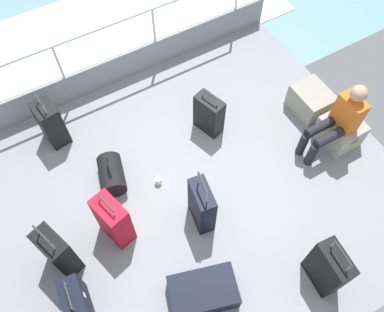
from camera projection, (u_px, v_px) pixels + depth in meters
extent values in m
cube|color=gray|center=(189.00, 195.00, 4.96)|extent=(4.40, 5.20, 0.06)
cube|color=gray|center=(114.00, 70.00, 5.71)|extent=(0.06, 5.20, 0.45)
cylinder|color=silver|center=(63.00, 75.00, 5.29)|extent=(0.04, 0.04, 1.00)
cylinder|color=silver|center=(155.00, 38.00, 5.65)|extent=(0.04, 0.04, 1.00)
cylinder|color=silver|center=(236.00, 6.00, 6.01)|extent=(0.04, 0.04, 1.00)
cylinder|color=silver|center=(104.00, 27.00, 5.04)|extent=(0.04, 4.16, 0.04)
cube|color=white|center=(85.00, 40.00, 6.83)|extent=(2.40, 7.28, 0.01)
cube|color=gray|center=(311.00, 101.00, 5.46)|extent=(0.53, 0.44, 0.38)
torus|color=tan|center=(299.00, 84.00, 5.51)|extent=(0.02, 0.12, 0.12)
torus|color=tan|center=(325.00, 111.00, 5.27)|extent=(0.02, 0.12, 0.12)
cube|color=#9E9989|center=(340.00, 131.00, 5.19)|extent=(0.49, 0.46, 0.39)
torus|color=tan|center=(329.00, 114.00, 5.23)|extent=(0.02, 0.12, 0.12)
torus|color=tan|center=(355.00, 142.00, 5.01)|extent=(0.02, 0.12, 0.12)
cube|color=orange|center=(348.00, 113.00, 4.80)|extent=(0.34, 0.20, 0.48)
sphere|color=tan|center=(359.00, 93.00, 4.49)|extent=(0.20, 0.20, 0.20)
cylinder|color=black|center=(329.00, 138.00, 4.86)|extent=(0.12, 0.40, 0.12)
cylinder|color=black|center=(311.00, 154.00, 5.00)|extent=(0.11, 0.11, 0.39)
cylinder|color=black|center=(320.00, 127.00, 4.94)|extent=(0.12, 0.40, 0.12)
cylinder|color=black|center=(303.00, 144.00, 5.08)|extent=(0.11, 0.11, 0.39)
cube|color=black|center=(203.00, 292.00, 4.19)|extent=(0.62, 0.81, 0.27)
cube|color=silver|center=(236.00, 283.00, 4.19)|extent=(0.05, 0.02, 0.08)
cube|color=#B70C1E|center=(113.00, 220.00, 4.37)|extent=(0.45, 0.33, 0.71)
cylinder|color=#A5A8AD|center=(99.00, 198.00, 4.07)|extent=(0.02, 0.02, 0.10)
cylinder|color=#A5A8AD|center=(114.00, 213.00, 3.98)|extent=(0.02, 0.02, 0.10)
cylinder|color=#2D2D2D|center=(106.00, 203.00, 3.98)|extent=(0.26, 0.09, 0.02)
cube|color=silver|center=(119.00, 206.00, 4.25)|extent=(0.05, 0.02, 0.08)
cube|color=black|center=(202.00, 206.00, 4.47)|extent=(0.43, 0.25, 0.70)
cylinder|color=#A5A8AD|center=(198.00, 178.00, 4.13)|extent=(0.02, 0.02, 0.22)
cylinder|color=#A5A8AD|center=(207.00, 198.00, 4.01)|extent=(0.02, 0.02, 0.22)
cylinder|color=#2D2D2D|center=(203.00, 183.00, 3.98)|extent=(0.26, 0.06, 0.02)
cube|color=green|center=(210.00, 200.00, 4.41)|extent=(0.05, 0.01, 0.08)
cube|color=black|center=(58.00, 252.00, 4.19)|extent=(0.45, 0.34, 0.70)
cylinder|color=#A5A8AD|center=(37.00, 230.00, 3.85)|extent=(0.02, 0.02, 0.19)
cylinder|color=#A5A8AD|center=(52.00, 246.00, 3.77)|extent=(0.02, 0.02, 0.19)
cylinder|color=#2D2D2D|center=(41.00, 234.00, 3.73)|extent=(0.25, 0.10, 0.02)
cube|color=white|center=(64.00, 241.00, 4.15)|extent=(0.05, 0.02, 0.08)
cube|color=black|center=(51.00, 124.00, 5.08)|extent=(0.38, 0.30, 0.66)
cylinder|color=#A5A8AD|center=(36.00, 98.00, 4.77)|extent=(0.02, 0.02, 0.18)
cylinder|color=#A5A8AD|center=(44.00, 108.00, 4.68)|extent=(0.02, 0.02, 0.18)
cylinder|color=#2D2D2D|center=(38.00, 98.00, 4.65)|extent=(0.23, 0.05, 0.02)
cube|color=white|center=(58.00, 114.00, 5.05)|extent=(0.05, 0.01, 0.08)
cube|color=black|center=(77.00, 302.00, 4.02)|extent=(0.44, 0.25, 0.50)
cylinder|color=#A5A8AD|center=(66.00, 284.00, 3.83)|extent=(0.02, 0.02, 0.10)
cylinder|color=#A5A8AD|center=(73.00, 309.00, 3.71)|extent=(0.02, 0.02, 0.10)
cylinder|color=#2D2D2D|center=(68.00, 295.00, 3.72)|extent=(0.27, 0.05, 0.02)
cube|color=white|center=(85.00, 295.00, 3.94)|extent=(0.05, 0.01, 0.08)
cube|color=black|center=(209.00, 114.00, 5.21)|extent=(0.43, 0.31, 0.59)
cylinder|color=#A5A8AD|center=(203.00, 92.00, 4.95)|extent=(0.02, 0.02, 0.11)
cylinder|color=#A5A8AD|center=(217.00, 102.00, 4.87)|extent=(0.02, 0.02, 0.11)
cylinder|color=#2D2D2D|center=(210.00, 94.00, 4.86)|extent=(0.25, 0.09, 0.02)
cube|color=green|center=(214.00, 106.00, 5.17)|extent=(0.05, 0.02, 0.08)
cube|color=black|center=(328.00, 268.00, 4.11)|extent=(0.44, 0.25, 0.70)
cylinder|color=#A5A8AD|center=(333.00, 244.00, 3.80)|extent=(0.02, 0.02, 0.15)
cylinder|color=#A5A8AD|center=(349.00, 268.00, 3.68)|extent=(0.02, 0.02, 0.15)
cylinder|color=#2D2D2D|center=(343.00, 254.00, 3.68)|extent=(0.27, 0.05, 0.02)
cube|color=silver|center=(343.00, 258.00, 3.95)|extent=(0.05, 0.01, 0.08)
cylinder|color=black|center=(112.00, 175.00, 4.90)|extent=(0.55, 0.42, 0.30)
torus|color=black|center=(109.00, 168.00, 4.76)|extent=(0.26, 0.08, 0.26)
cylinder|color=white|center=(158.00, 181.00, 4.97)|extent=(0.08, 0.08, 0.10)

